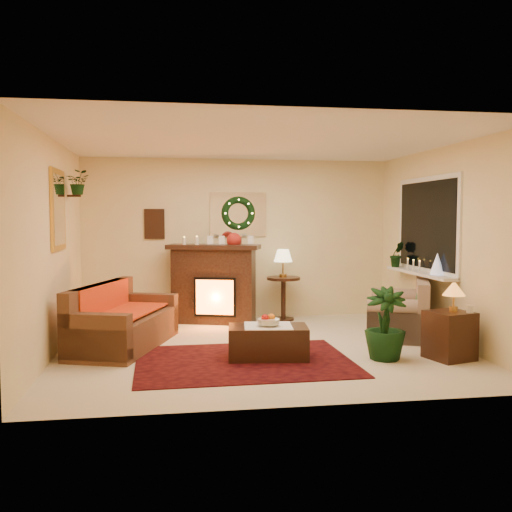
{
  "coord_description": "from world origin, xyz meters",
  "views": [
    {
      "loc": [
        -1.16,
        -7.03,
        1.67
      ],
      "look_at": [
        0.0,
        0.35,
        1.15
      ],
      "focal_mm": 40.0,
      "sensor_mm": 36.0,
      "label": 1
    }
  ],
  "objects": [
    {
      "name": "wreath",
      "position": [
        0.0,
        2.19,
        1.72
      ],
      "size": [
        0.55,
        0.11,
        0.55
      ],
      "primitive_type": "torus",
      "rotation": [
        1.57,
        0.0,
        0.0
      ],
      "color": "#194719",
      "rests_on": "wall_back"
    },
    {
      "name": "window_sill",
      "position": [
        2.38,
        0.55,
        0.87
      ],
      "size": [
        0.22,
        1.86,
        0.04
      ],
      "primitive_type": "cube",
      "color": "white",
      "rests_on": "wall_right"
    },
    {
      "name": "coffee_table",
      "position": [
        0.0,
        -0.54,
        0.21
      ],
      "size": [
        0.97,
        0.61,
        0.39
      ],
      "primitive_type": "cube",
      "rotation": [
        0.0,
        0.0,
        -0.12
      ],
      "color": "#32190B",
      "rests_on": "floor"
    },
    {
      "name": "mantel_mirror",
      "position": [
        0.0,
        2.23,
        1.7
      ],
      "size": [
        0.92,
        0.02,
        0.72
      ],
      "primitive_type": "cube",
      "color": "white",
      "rests_on": "wall_back"
    },
    {
      "name": "wall_back",
      "position": [
        0.0,
        2.25,
        1.3
      ],
      "size": [
        5.0,
        5.0,
        0.0
      ],
      "primitive_type": "plane",
      "color": "#EFD88C",
      "rests_on": "ground"
    },
    {
      "name": "fireplace",
      "position": [
        -0.44,
        1.82,
        0.55
      ],
      "size": [
        1.33,
        0.77,
        1.16
      ],
      "primitive_type": "cube",
      "rotation": [
        0.0,
        0.0,
        -0.31
      ],
      "color": "black",
      "rests_on": "floor"
    },
    {
      "name": "floor_palm",
      "position": [
        1.35,
        -0.78,
        0.45
      ],
      "size": [
        1.67,
        1.67,
        2.54
      ],
      "primitive_type": "imported",
      "rotation": [
        0.0,
        0.0,
        -0.19
      ],
      "color": "#1E6518",
      "rests_on": "floor"
    },
    {
      "name": "sofa",
      "position": [
        -1.7,
        0.34,
        0.43
      ],
      "size": [
        1.38,
        2.04,
        0.81
      ],
      "primitive_type": "cube",
      "rotation": [
        0.0,
        0.0,
        -0.33
      ],
      "color": "#5B2C1A",
      "rests_on": "floor"
    },
    {
      "name": "mantel_candle_a",
      "position": [
        -0.89,
        1.83,
        1.26
      ],
      "size": [
        0.06,
        0.06,
        0.17
      ],
      "primitive_type": "cylinder",
      "color": "white",
      "rests_on": "fireplace"
    },
    {
      "name": "side_table_round",
      "position": [
        0.69,
        1.88,
        0.33
      ],
      "size": [
        0.61,
        0.61,
        0.7
      ],
      "primitive_type": "cylinder",
      "rotation": [
        0.0,
        0.0,
        0.14
      ],
      "color": "#521E13",
      "rests_on": "floor"
    },
    {
      "name": "window_frame",
      "position": [
        2.48,
        0.55,
        1.55
      ],
      "size": [
        0.03,
        1.86,
        1.36
      ],
      "primitive_type": "cube",
      "color": "white",
      "rests_on": "wall_right"
    },
    {
      "name": "lamp_cream",
      "position": [
        0.68,
        1.87,
        0.88
      ],
      "size": [
        0.3,
        0.3,
        0.46
      ],
      "primitive_type": "cone",
      "color": "beige",
      "rests_on": "side_table_round"
    },
    {
      "name": "mini_tree",
      "position": [
        2.42,
        0.09,
        1.04
      ],
      "size": [
        0.19,
        0.19,
        0.29
      ],
      "primitive_type": "cone",
      "color": "white",
      "rests_on": "window_sill"
    },
    {
      "name": "loveseat",
      "position": [
        2.06,
        0.52,
        0.42
      ],
      "size": [
        1.27,
        1.57,
        0.79
      ],
      "primitive_type": "cube",
      "rotation": [
        0.0,
        0.0,
        -0.41
      ],
      "color": "tan",
      "rests_on": "floor"
    },
    {
      "name": "lamp_tiffany",
      "position": [
        2.13,
        -0.91,
        0.74
      ],
      "size": [
        0.26,
        0.26,
        0.38
      ],
      "primitive_type": "cone",
      "color": "orange",
      "rests_on": "end_table_square"
    },
    {
      "name": "floor",
      "position": [
        0.0,
        0.0,
        0.0
      ],
      "size": [
        5.0,
        5.0,
        0.0
      ],
      "primitive_type": "plane",
      "color": "beige",
      "rests_on": "ground"
    },
    {
      "name": "end_table_square",
      "position": [
        2.1,
        -0.88,
        0.27
      ],
      "size": [
        0.57,
        0.57,
        0.56
      ],
      "primitive_type": "cube",
      "rotation": [
        0.0,
        0.0,
        0.27
      ],
      "color": "#532C1B",
      "rests_on": "floor"
    },
    {
      "name": "ceiling",
      "position": [
        0.0,
        0.0,
        2.6
      ],
      "size": [
        5.0,
        5.0,
        0.0
      ],
      "primitive_type": "plane",
      "color": "white",
      "rests_on": "ground"
    },
    {
      "name": "area_rug",
      "position": [
        -0.29,
        -0.63,
        0.01
      ],
      "size": [
        2.49,
        1.88,
        0.01
      ],
      "primitive_type": "cube",
      "rotation": [
        0.0,
        0.0,
        0.02
      ],
      "color": "#5D1407",
      "rests_on": "floor"
    },
    {
      "name": "poinsettia",
      "position": [
        -0.12,
        1.78,
        1.3
      ],
      "size": [
        0.23,
        0.23,
        0.23
      ],
      "primitive_type": "sphere",
      "color": "#A11E17",
      "rests_on": "fireplace"
    },
    {
      "name": "wall_art",
      "position": [
        -1.35,
        2.23,
        1.55
      ],
      "size": [
        0.32,
        0.03,
        0.48
      ],
      "primitive_type": "cube",
      "color": "#381E11",
      "rests_on": "wall_back"
    },
    {
      "name": "sill_plant",
      "position": [
        2.34,
        1.27,
        1.08
      ],
      "size": [
        0.28,
        0.23,
        0.51
      ],
      "primitive_type": "imported",
      "color": "#1B471C",
      "rests_on": "window_sill"
    },
    {
      "name": "gold_mirror",
      "position": [
        -2.48,
        0.3,
        1.75
      ],
      "size": [
        0.03,
        0.84,
        1.0
      ],
      "primitive_type": "cube",
      "color": "gold",
      "rests_on": "wall_left"
    },
    {
      "name": "hanging_plant",
      "position": [
        -2.34,
        1.05,
        1.97
      ],
      "size": [
        0.33,
        0.28,
        0.36
      ],
      "primitive_type": "imported",
      "color": "#194719",
      "rests_on": "wall_left"
    },
    {
      "name": "mantel_candle_b",
      "position": [
        -0.7,
        1.78,
        1.26
      ],
      "size": [
        0.06,
        0.06,
        0.19
      ],
      "primitive_type": "cylinder",
      "color": "beige",
      "rests_on": "fireplace"
    },
    {
      "name": "window_glass",
      "position": [
        2.47,
        0.55,
        1.55
      ],
      "size": [
        0.02,
        1.7,
        1.22
      ],
      "primitive_type": "cube",
      "color": "black",
      "rests_on": "wall_right"
    },
    {
      "name": "wall_right",
      "position": [
        2.5,
        0.0,
        1.3
      ],
      "size": [
        4.5,
        4.5,
        0.0
      ],
      "primitive_type": "plane",
      "color": "#EFD88C",
      "rests_on": "ground"
    },
    {
      "name": "wall_left",
      "position": [
        -2.5,
        0.0,
        1.3
      ],
      "size": [
        4.5,
        4.5,
        0.0
      ],
      "primitive_type": "plane",
      "color": "#EFD88C",
      "rests_on": "ground"
    },
    {
      "name": "wall_front",
      "position": [
        0.0,
        -2.25,
        1.3
      ],
      "size": [
        5.0,
        5.0,
        0.0
      ],
      "primitive_type": "plane",
      "color": "#EFD88C",
      "rests_on": "ground"
    },
    {
      "name": "fruit_bowl",
      "position": [
        0.0,
        -0.58,
        0.45
      ],
      "size": [
        0.26,
        0.26,
        0.06
      ],
      "primitive_type": "cylinder",
      "color": "beige",
      "rests_on": "coffee_table"
    },
    {
      "name": "red_throw",
      "position": [
        -1.77,
        0.46,
        0.46
      ],
      "size": [
        0.88,
        1.43,
        0.02
      ],
      "primitive_type": "cube",
      "color": "red",
      "rests_on": "sofa"
    }
  ]
}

